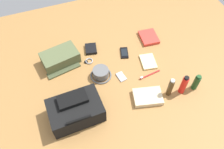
% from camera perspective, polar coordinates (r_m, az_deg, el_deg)
% --- Properties ---
extents(ground_plane, '(2.64, 2.02, 0.02)m').
position_cam_1_polar(ground_plane, '(1.76, 0.00, -1.00)').
color(ground_plane, '#9E6F39').
rests_on(ground_plane, ground).
extents(backpack, '(0.35, 0.24, 0.16)m').
position_cam_1_polar(backpack, '(1.54, -8.94, -8.60)').
color(backpack, black).
rests_on(backpack, ground_plane).
extents(toiletry_pouch, '(0.30, 0.26, 0.10)m').
position_cam_1_polar(toiletry_pouch, '(1.85, -12.60, 3.96)').
color(toiletry_pouch, '#56603D').
rests_on(toiletry_pouch, ground_plane).
extents(bucket_hat, '(0.16, 0.16, 0.07)m').
position_cam_1_polar(bucket_hat, '(1.73, -2.77, 0.29)').
color(bucket_hat, slate).
rests_on(bucket_hat, ground_plane).
extents(shampoo_bottle, '(0.04, 0.04, 0.14)m').
position_cam_1_polar(shampoo_bottle, '(1.74, 20.00, -1.83)').
color(shampoo_bottle, '#19471E').
rests_on(shampoo_bottle, ground_plane).
extents(sunscreen_spray, '(0.04, 0.04, 0.17)m').
position_cam_1_polar(sunscreen_spray, '(1.68, 17.22, -2.43)').
color(sunscreen_spray, red).
rests_on(sunscreen_spray, ground_plane).
extents(cologne_bottle, '(0.04, 0.04, 0.17)m').
position_cam_1_polar(cologne_bottle, '(1.65, 14.16, -3.08)').
color(cologne_bottle, '#473319').
rests_on(cologne_bottle, ground_plane).
extents(paperback_novel, '(0.16, 0.18, 0.03)m').
position_cam_1_polar(paperback_novel, '(2.03, 9.01, 9.02)').
color(paperback_novel, red).
rests_on(paperback_novel, ground_plane).
extents(cell_phone, '(0.09, 0.13, 0.01)m').
position_cam_1_polar(cell_phone, '(1.89, 3.03, 5.35)').
color(cell_phone, black).
rests_on(cell_phone, ground_plane).
extents(media_player, '(0.06, 0.09, 0.01)m').
position_cam_1_polar(media_player, '(1.75, 2.29, -0.52)').
color(media_player, '#B7B7BC').
rests_on(media_player, ground_plane).
extents(wristwatch, '(0.07, 0.06, 0.01)m').
position_cam_1_polar(wristwatch, '(1.84, -5.74, 3.30)').
color(wristwatch, '#99999E').
rests_on(wristwatch, ground_plane).
extents(toothbrush, '(0.18, 0.03, 0.02)m').
position_cam_1_polar(toothbrush, '(1.77, 9.00, -0.13)').
color(toothbrush, red).
rests_on(toothbrush, ground_plane).
extents(wallet, '(0.11, 0.13, 0.02)m').
position_cam_1_polar(wallet, '(1.92, -5.20, 6.31)').
color(wallet, black).
rests_on(wallet, ground_plane).
extents(notepad, '(0.13, 0.17, 0.02)m').
position_cam_1_polar(notepad, '(1.85, 8.88, 3.15)').
color(notepad, beige).
rests_on(notepad, ground_plane).
extents(folded_towel, '(0.23, 0.18, 0.04)m').
position_cam_1_polar(folded_towel, '(1.65, 8.77, -5.44)').
color(folded_towel, beige).
rests_on(folded_towel, ground_plane).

